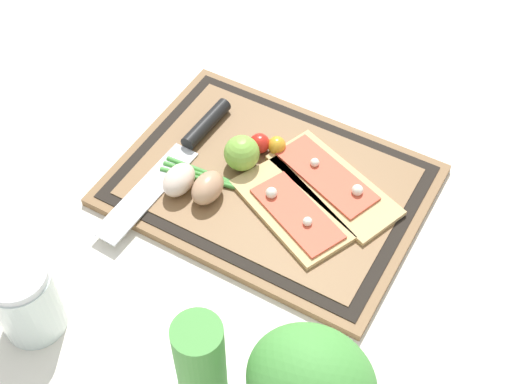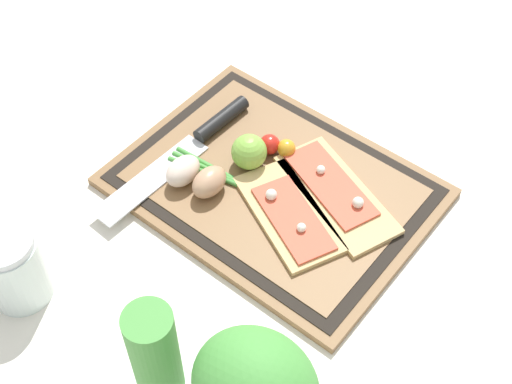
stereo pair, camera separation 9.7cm
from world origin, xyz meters
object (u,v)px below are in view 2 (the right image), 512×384
at_px(herb_pot, 161,380).
at_px(sauce_jar, 15,271).
at_px(egg_pink, 183,171).
at_px(cherry_tomato_red, 270,144).
at_px(cherry_tomato_yellow, 286,148).
at_px(egg_brown, 209,182).
at_px(lime, 249,152).
at_px(pizza_slice_far, 289,214).
at_px(pizza_slice_near, 335,192).
at_px(knife, 200,138).

xyz_separation_m(herb_pot, sauce_jar, (0.25, 0.00, -0.02)).
xyz_separation_m(egg_pink, herb_pot, (-0.20, 0.25, 0.03)).
height_order(cherry_tomato_red, cherry_tomato_yellow, cherry_tomato_red).
relative_size(egg_brown, lime, 1.10).
relative_size(pizza_slice_far, egg_pink, 3.48).
relative_size(pizza_slice_far, lime, 3.84).
relative_size(pizza_slice_near, knife, 0.74).
bearing_deg(knife, pizza_slice_near, -168.81).
distance_m(egg_brown, cherry_tomato_yellow, 0.13).
bearing_deg(cherry_tomato_yellow, herb_pot, 107.70).
height_order(pizza_slice_near, cherry_tomato_red, cherry_tomato_red).
xyz_separation_m(pizza_slice_near, sauce_jar, (0.22, 0.37, 0.03)).
height_order(cherry_tomato_yellow, sauce_jar, sauce_jar).
height_order(knife, egg_brown, egg_brown).
distance_m(pizza_slice_near, sauce_jar, 0.43).
bearing_deg(egg_brown, herb_pot, 121.98).
bearing_deg(egg_brown, cherry_tomato_red, -99.35).
height_order(knife, sauce_jar, sauce_jar).
bearing_deg(cherry_tomato_yellow, pizza_slice_near, 170.40).
distance_m(lime, sauce_jar, 0.35).
height_order(pizza_slice_near, lime, lime).
relative_size(egg_brown, sauce_jar, 0.52).
bearing_deg(egg_pink, egg_brown, -169.46).
relative_size(egg_brown, cherry_tomato_red, 1.90).
distance_m(knife, herb_pot, 0.40).
height_order(pizza_slice_far, egg_pink, egg_pink).
bearing_deg(herb_pot, pizza_slice_near, -86.25).
bearing_deg(pizza_slice_far, sauce_jar, 56.35).
height_order(knife, lime, lime).
height_order(knife, cherry_tomato_red, cherry_tomato_red).
bearing_deg(lime, cherry_tomato_red, -101.34).
xyz_separation_m(knife, egg_brown, (-0.07, 0.06, 0.01)).
distance_m(egg_pink, cherry_tomato_yellow, 0.15).
relative_size(pizza_slice_far, egg_brown, 3.48).
xyz_separation_m(pizza_slice_near, cherry_tomato_yellow, (0.10, -0.02, 0.01)).
bearing_deg(sauce_jar, egg_brown, -107.73).
xyz_separation_m(egg_brown, lime, (-0.01, -0.07, 0.01)).
relative_size(pizza_slice_far, sauce_jar, 1.82).
distance_m(egg_brown, cherry_tomato_red, 0.11).
distance_m(pizza_slice_far, lime, 0.11).
distance_m(pizza_slice_far, sauce_jar, 0.36).
distance_m(knife, egg_brown, 0.10).
relative_size(lime, sauce_jar, 0.47).
bearing_deg(pizza_slice_near, sauce_jar, 58.79).
distance_m(pizza_slice_far, herb_pot, 0.30).
distance_m(cherry_tomato_red, cherry_tomato_yellow, 0.02).
bearing_deg(cherry_tomato_yellow, sauce_jar, 71.97).
distance_m(pizza_slice_far, cherry_tomato_red, 0.12).
bearing_deg(lime, egg_brown, 81.67).
xyz_separation_m(knife, lime, (-0.08, -0.01, 0.02)).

